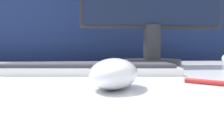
# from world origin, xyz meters

# --- Properties ---
(partition_panel) EXTENTS (5.00, 0.03, 1.12)m
(partition_panel) POSITION_xyz_m (0.00, 0.71, 0.56)
(partition_panel) COLOR navy
(partition_panel) RESTS_ON ground_plane
(computer_mouse_near) EXTENTS (0.10, 0.12, 0.04)m
(computer_mouse_near) POSITION_xyz_m (0.05, -0.17, 0.77)
(computer_mouse_near) COLOR white
(computer_mouse_near) RESTS_ON desk
(keyboard) EXTENTS (0.41, 0.15, 0.02)m
(keyboard) POSITION_xyz_m (0.01, 0.03, 0.76)
(keyboard) COLOR white
(keyboard) RESTS_ON desk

